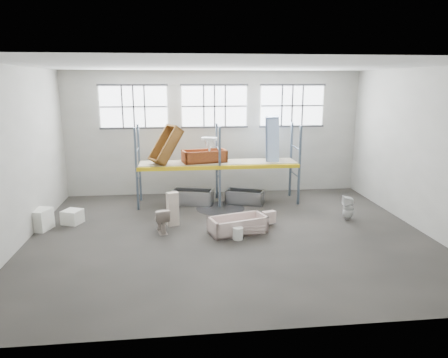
{
  "coord_description": "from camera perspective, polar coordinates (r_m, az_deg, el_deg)",
  "views": [
    {
      "loc": [
        -1.49,
        -11.75,
        4.57
      ],
      "look_at": [
        0.0,
        1.5,
        1.4
      ],
      "focal_mm": 32.96,
      "sensor_mm": 36.0,
      "label": 1
    }
  ],
  "objects": [
    {
      "name": "rack_beam_back",
      "position": [
        16.21,
        -1.02,
        2.46
      ],
      "size": [
        6.0,
        0.1,
        0.14
      ],
      "primitive_type": "cube",
      "color": "yellow",
      "rests_on": "floor"
    },
    {
      "name": "blue_tub_upright",
      "position": [
        15.98,
        6.75,
        5.46
      ],
      "size": [
        0.75,
        0.94,
        1.78
      ],
      "primitive_type": null,
      "rotation": [
        0.0,
        1.54,
        -0.26
      ],
      "color": "#9FBBEC",
      "rests_on": "shelf_deck"
    },
    {
      "name": "ceiling",
      "position": [
        11.85,
        0.84,
        15.69
      ],
      "size": [
        12.0,
        10.0,
        0.1
      ],
      "primitive_type": "cube",
      "color": "silver",
      "rests_on": "ground"
    },
    {
      "name": "window_right",
      "position": [
        17.36,
        9.42,
        10.0
      ],
      "size": [
        2.6,
        0.04,
        1.6
      ],
      "primitive_type": "cube",
      "color": "white",
      "rests_on": "wall_back"
    },
    {
      "name": "cistern_spare",
      "position": [
        13.46,
        6.26,
        -5.29
      ],
      "size": [
        0.46,
        0.33,
        0.4
      ],
      "primitive_type": "cube",
      "rotation": [
        0.0,
        0.0,
        0.35
      ],
      "color": "beige",
      "rests_on": "bathtub_beige"
    },
    {
      "name": "wall_back",
      "position": [
        16.99,
        -1.34,
        6.38
      ],
      "size": [
        12.0,
        0.1,
        5.0
      ],
      "primitive_type": "cube",
      "color": "#A2A197",
      "rests_on": "ground"
    },
    {
      "name": "toilet_beige",
      "position": [
        12.94,
        -8.68,
        -5.62
      ],
      "size": [
        0.59,
        0.85,
        0.79
      ],
      "primitive_type": "imported",
      "rotation": [
        0.0,
        0.0,
        3.36
      ],
      "color": "beige",
      "rests_on": "floor"
    },
    {
      "name": "rack_upright_ra",
      "position": [
        15.62,
        10.42,
        1.82
      ],
      "size": [
        0.08,
        0.08,
        3.0
      ],
      "primitive_type": "cube",
      "color": "slate",
      "rests_on": "floor"
    },
    {
      "name": "rack_beam_front",
      "position": [
        15.04,
        -0.59,
        1.6
      ],
      "size": [
        6.0,
        0.1,
        0.14
      ],
      "primitive_type": "cube",
      "color": "yellow",
      "rests_on": "floor"
    },
    {
      "name": "toilet_white",
      "position": [
        14.54,
        16.86,
        -3.85
      ],
      "size": [
        0.42,
        0.41,
        0.82
      ],
      "primitive_type": "imported",
      "rotation": [
        0.0,
        0.0,
        -1.7
      ],
      "color": "white",
      "rests_on": "floor"
    },
    {
      "name": "rack_upright_ma",
      "position": [
        15.04,
        -0.59,
        1.6
      ],
      "size": [
        0.08,
        0.08,
        3.0
      ],
      "primitive_type": "cube",
      "color": "slate",
      "rests_on": "floor"
    },
    {
      "name": "sink_on_shelf",
      "position": [
        15.24,
        -2.04,
        4.02
      ],
      "size": [
        0.71,
        0.62,
        0.52
      ],
      "primitive_type": "imported",
      "rotation": [
        0.0,
        0.0,
        -0.33
      ],
      "color": "silver",
      "rests_on": "rust_tub_flat"
    },
    {
      "name": "sink_in_tub",
      "position": [
        13.34,
        2.02,
        -5.93
      ],
      "size": [
        0.52,
        0.52,
        0.14
      ],
      "primitive_type": "imported",
      "rotation": [
        0.0,
        0.0,
        0.32
      ],
      "color": "beige",
      "rests_on": "bathtub_beige"
    },
    {
      "name": "rack_upright_rb",
      "position": [
        16.75,
        9.25,
        2.64
      ],
      "size": [
        0.08,
        0.08,
        3.0
      ],
      "primitive_type": "cube",
      "color": "slate",
      "rests_on": "floor"
    },
    {
      "name": "bucket",
      "position": [
        12.3,
        1.94,
        -7.54
      ],
      "size": [
        0.38,
        0.38,
        0.36
      ],
      "primitive_type": "cylinder",
      "rotation": [
        0.0,
        0.0,
        -0.26
      ],
      "color": "white",
      "rests_on": "floor"
    },
    {
      "name": "bathtub_beige",
      "position": [
        12.78,
        1.93,
        -6.37
      ],
      "size": [
        1.89,
        1.27,
        0.51
      ],
      "primitive_type": null,
      "rotation": [
        0.0,
        0.0,
        0.29
      ],
      "color": "beige",
      "rests_on": "floor"
    },
    {
      "name": "rack_upright_lb",
      "position": [
        16.21,
        -11.65,
        2.19
      ],
      "size": [
        0.08,
        0.08,
        3.0
      ],
      "primitive_type": "cube",
      "color": "slate",
      "rests_on": "floor"
    },
    {
      "name": "floor",
      "position": [
        12.71,
        0.76,
        -7.94
      ],
      "size": [
        12.0,
        10.0,
        0.1
      ],
      "primitive_type": "cube",
      "color": "#45403B",
      "rests_on": "ground"
    },
    {
      "name": "shelf_deck",
      "position": [
        15.61,
        -0.82,
        2.33
      ],
      "size": [
        5.9,
        1.1,
        0.03
      ],
      "primitive_type": "cube",
      "color": "gray",
      "rests_on": "floor"
    },
    {
      "name": "wall_right",
      "position": [
        14.11,
        26.03,
        3.58
      ],
      "size": [
        0.1,
        10.0,
        5.0
      ],
      "primitive_type": "cube",
      "color": "#AFADA1",
      "rests_on": "ground"
    },
    {
      "name": "rack_upright_la",
      "position": [
        15.04,
        -12.04,
        1.3
      ],
      "size": [
        0.08,
        0.08,
        3.0
      ],
      "primitive_type": "cube",
      "color": "slate",
      "rests_on": "floor"
    },
    {
      "name": "wet_patch",
      "position": [
        15.23,
        -0.5,
        -4.08
      ],
      "size": [
        1.8,
        1.8,
        0.0
      ],
      "primitive_type": "cylinder",
      "color": "black",
      "rests_on": "floor"
    },
    {
      "name": "carton_near",
      "position": [
        14.31,
        -24.48,
        -5.1
      ],
      "size": [
        0.94,
        0.86,
        0.66
      ],
      "primitive_type": "cube",
      "rotation": [
        0.0,
        0.0,
        -0.3
      ],
      "color": "white",
      "rests_on": "floor"
    },
    {
      "name": "carton_far",
      "position": [
        14.48,
        -20.27,
        -4.93
      ],
      "size": [
        0.72,
        0.72,
        0.46
      ],
      "primitive_type": "cube",
      "rotation": [
        0.0,
        0.0,
        -0.4
      ],
      "color": "white",
      "rests_on": "floor"
    },
    {
      "name": "cistern_tall",
      "position": [
        13.43,
        -7.13,
        -4.13
      ],
      "size": [
        0.42,
        0.34,
        1.11
      ],
      "primitive_type": "cube",
      "rotation": [
        0.0,
        0.0,
        0.34
      ],
      "color": "beige",
      "rests_on": "floor"
    },
    {
      "name": "window_mid",
      "position": [
        16.78,
        -1.33,
        10.06
      ],
      "size": [
        2.6,
        0.04,
        1.6
      ],
      "primitive_type": "cube",
      "color": "white",
      "rests_on": "wall_back"
    },
    {
      "name": "steel_tub_left",
      "position": [
        15.74,
        -4.34,
        -2.49
      ],
      "size": [
        1.64,
        1.08,
        0.55
      ],
      "primitive_type": null,
      "rotation": [
        0.0,
        0.0,
        -0.27
      ],
      "color": "#B1B3B9",
      "rests_on": "floor"
    },
    {
      "name": "wall_left",
      "position": [
        12.77,
        -27.26,
        2.55
      ],
      "size": [
        0.1,
        10.0,
        5.0
      ],
      "primitive_type": "cube",
      "color": "#ABAAA0",
      "rests_on": "ground"
    },
    {
      "name": "steel_tub_right",
      "position": [
        15.79,
        2.91,
        -2.48
      ],
      "size": [
        1.55,
        1.13,
        0.52
      ],
      "primitive_type": null,
      "rotation": [
        0.0,
        0.0,
        -0.38
      ],
      "color": "#95979C",
      "rests_on": "floor"
    },
    {
      "name": "wall_front",
      "position": [
        7.17,
        5.86,
        -3.5
      ],
      "size": [
        12.0,
        0.1,
        5.0
      ],
      "primitive_type": "cube",
      "color": "#AAA99E",
      "rests_on": "ground"
    },
    {
      "name": "window_left",
      "position": [
        16.8,
        -12.43,
        9.76
      ],
      "size": [
        2.6,
        0.04,
        1.6
      ],
      "primitive_type": "cube",
      "color": "white",
      "rests_on": "wall_back"
    },
    {
      "name": "rust_tub_tilted",
      "position": [
        15.32,
        -8.07,
        4.7
      ],
      "size": [
        1.39,
        1.22,
        1.47
      ],
      "primitive_type": null,
      "rotation": [
        0.0,
        -0.96,
        0.55
      ],
      "color": "brown",
      "rests_on": "shelf_deck"
    },
    {
      "name": "rack_upright_mb",
      "position": [
        16.21,
        -1.02,
        2.46
      ],
      "size": [
        0.08,
        0.08,
        3.0
      ],
      "primitive_type": "cube",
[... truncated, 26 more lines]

